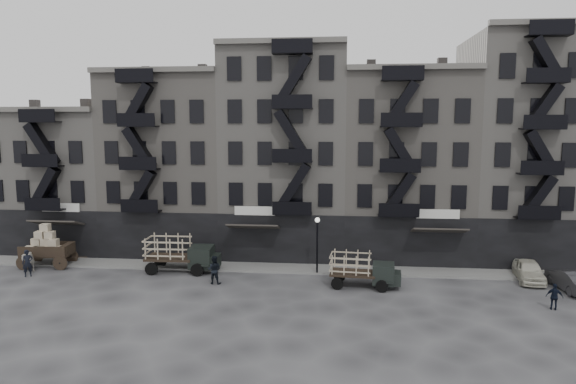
# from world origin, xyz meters

# --- Properties ---
(ground) EXTENTS (140.00, 140.00, 0.00)m
(ground) POSITION_xyz_m (0.00, 0.00, 0.00)
(ground) COLOR #38383A
(ground) RESTS_ON ground
(sidewalk) EXTENTS (55.00, 2.50, 0.15)m
(sidewalk) POSITION_xyz_m (0.00, 3.75, 0.07)
(sidewalk) COLOR slate
(sidewalk) RESTS_ON ground
(building_west) EXTENTS (10.00, 11.35, 13.20)m
(building_west) POSITION_xyz_m (-20.00, 9.83, 6.00)
(building_west) COLOR gray
(building_west) RESTS_ON ground
(building_midwest) EXTENTS (10.00, 11.35, 16.20)m
(building_midwest) POSITION_xyz_m (-10.00, 9.83, 7.50)
(building_midwest) COLOR gray
(building_midwest) RESTS_ON ground
(building_center) EXTENTS (10.00, 11.35, 18.20)m
(building_center) POSITION_xyz_m (-0.00, 9.82, 8.50)
(building_center) COLOR gray
(building_center) RESTS_ON ground
(building_mideast) EXTENTS (10.00, 11.35, 16.20)m
(building_mideast) POSITION_xyz_m (10.00, 9.83, 7.50)
(building_mideast) COLOR gray
(building_mideast) RESTS_ON ground
(building_east) EXTENTS (10.00, 11.35, 19.20)m
(building_east) POSITION_xyz_m (20.00, 9.82, 9.00)
(building_east) COLOR gray
(building_east) RESTS_ON ground
(lamp_post) EXTENTS (0.36, 0.36, 4.28)m
(lamp_post) POSITION_xyz_m (3.00, 2.60, 2.78)
(lamp_post) COLOR black
(lamp_post) RESTS_ON ground
(horse) EXTENTS (2.16, 1.63, 1.66)m
(horse) POSITION_xyz_m (-18.95, 1.26, 0.83)
(horse) COLOR beige
(horse) RESTS_ON ground
(wagon) EXTENTS (4.09, 2.47, 3.30)m
(wagon) POSITION_xyz_m (-18.11, 2.61, 1.89)
(wagon) COLOR black
(wagon) RESTS_ON ground
(stake_truck_west) EXTENTS (5.52, 2.40, 2.74)m
(stake_truck_west) POSITION_xyz_m (-7.25, 2.28, 1.56)
(stake_truck_west) COLOR black
(stake_truck_west) RESTS_ON ground
(stake_truck_east) EXTENTS (4.86, 2.32, 2.37)m
(stake_truck_east) POSITION_xyz_m (6.23, -0.01, 1.35)
(stake_truck_east) COLOR black
(stake_truck_east) RESTS_ON ground
(car_east) EXTENTS (2.29, 4.50, 1.47)m
(car_east) POSITION_xyz_m (18.03, 2.60, 0.73)
(car_east) COLOR beige
(car_east) RESTS_ON ground
(car_far) EXTENTS (1.88, 4.42, 1.42)m
(car_far) POSITION_xyz_m (20.02, 0.69, 0.71)
(car_far) COLOR #29292C
(car_far) RESTS_ON ground
(pedestrian_west) EXTENTS (0.86, 0.79, 1.98)m
(pedestrian_west) POSITION_xyz_m (-17.97, -0.02, 0.99)
(pedestrian_west) COLOR black
(pedestrian_west) RESTS_ON ground
(pedestrian_mid) EXTENTS (1.01, 0.81, 1.99)m
(pedestrian_mid) POSITION_xyz_m (-4.03, -0.31, 0.99)
(pedestrian_mid) COLOR black
(pedestrian_mid) RESTS_ON ground
(policeman) EXTENTS (1.02, 0.63, 1.62)m
(policeman) POSITION_xyz_m (17.48, -3.20, 0.81)
(policeman) COLOR black
(policeman) RESTS_ON ground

